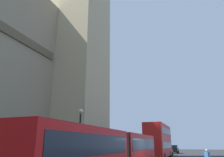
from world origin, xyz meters
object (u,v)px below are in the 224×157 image
Objects in this scene: sedan_trailing at (174,149)px; street_lamp at (80,133)px; articulated_bus at (111,150)px; sedan_lead at (167,151)px; double_decker_bus at (159,140)px.

street_lamp is at bearing 172.92° from sedan_trailing.
articulated_bus is 29.07m from sedan_lead.
street_lamp reaches higher than sedan_trailing.
articulated_bus is at bearing -130.15° from street_lamp.
street_lamp is at bearing 170.05° from sedan_lead.
sedan_trailing is at bearing -7.08° from street_lamp.
sedan_lead is 25.73m from street_lamp.
sedan_trailing is at bearing -0.16° from articulated_bus.
articulated_bus is 19.99m from double_decker_bus.
street_lamp reaches higher than articulated_bus.
street_lamp is (-16.17, 4.50, 0.35)m from double_decker_bus.
double_decker_bus is 21.15m from sedan_trailing.
street_lamp is (3.80, 4.51, 1.31)m from articulated_bus.
sedan_lead is 0.83× the size of street_lamp.
street_lamp is at bearing 49.85° from articulated_bus.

